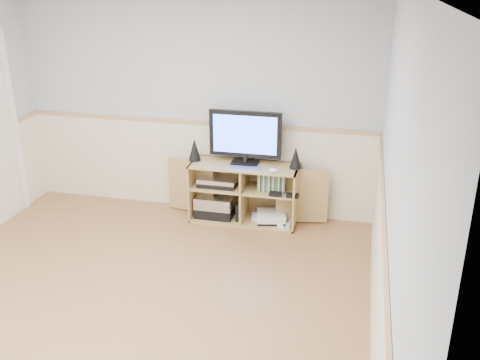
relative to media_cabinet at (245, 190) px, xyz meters
name	(u,v)px	position (x,y,z in m)	size (l,w,h in m)	color
room	(102,170)	(-0.66, -1.93, 0.88)	(4.04, 4.54, 2.54)	#B0824E
media_cabinet	(245,190)	(0.00, 0.00, 0.00)	(1.81, 0.44, 0.65)	tan
monitor	(245,136)	(0.00, 0.00, 0.63)	(0.78, 0.18, 0.58)	black
speaker_left	(195,150)	(-0.56, -0.03, 0.44)	(0.13, 0.13, 0.25)	black
speaker_right	(296,158)	(0.55, -0.03, 0.44)	(0.13, 0.13, 0.23)	black
keyboard	(244,169)	(0.03, -0.19, 0.32)	(0.33, 0.13, 0.01)	silver
mouse	(273,170)	(0.34, -0.19, 0.34)	(0.10, 0.06, 0.04)	white
av_components	(217,199)	(-0.31, -0.05, -0.11)	(0.51, 0.31, 0.47)	black
game_consoles	(270,217)	(0.30, -0.07, -0.26)	(0.46, 0.32, 0.11)	white
game_cases	(272,182)	(0.31, -0.07, 0.15)	(0.30, 0.14, 0.19)	#3F8C3F
wall_outlet	(284,165)	(0.40, 0.17, 0.27)	(0.12, 0.03, 0.12)	white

